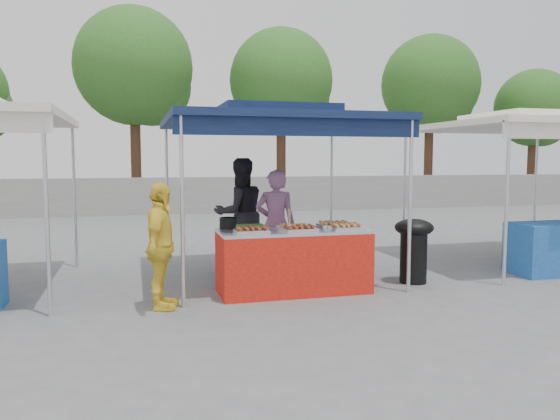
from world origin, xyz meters
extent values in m
plane|color=slate|center=(0.00, 0.00, 0.00)|extent=(80.00, 80.00, 0.00)
cube|color=gray|center=(0.00, 11.00, 0.60)|extent=(40.00, 0.25, 1.20)
cylinder|color=silver|center=(-1.50, -0.50, 1.15)|extent=(0.05, 0.05, 2.30)
cylinder|color=silver|center=(1.50, -0.50, 1.15)|extent=(0.05, 0.05, 2.30)
cylinder|color=silver|center=(-1.50, 2.50, 1.15)|extent=(0.05, 0.05, 2.30)
cylinder|color=silver|center=(1.50, 2.50, 1.15)|extent=(0.05, 0.05, 2.30)
cube|color=#111F47|center=(0.00, 1.00, 2.35)|extent=(3.20, 3.20, 0.10)
cube|color=#111F47|center=(0.00, 1.00, 2.48)|extent=(1.65, 1.65, 0.18)
cube|color=#111F47|center=(0.00, -0.50, 2.20)|extent=(3.20, 0.04, 0.25)
cylinder|color=silver|center=(-3.00, -0.50, 1.15)|extent=(0.05, 0.05, 2.30)
cylinder|color=silver|center=(-3.00, 2.50, 1.15)|extent=(0.05, 0.05, 2.30)
cylinder|color=silver|center=(3.00, -0.50, 1.15)|extent=(0.05, 0.05, 2.30)
cylinder|color=silver|center=(3.00, 2.50, 1.15)|extent=(0.05, 0.05, 2.30)
cylinder|color=silver|center=(6.00, 2.50, 1.15)|extent=(0.05, 0.05, 2.30)
cube|color=white|center=(4.50, 1.00, 2.35)|extent=(3.20, 3.20, 0.10)
cube|color=white|center=(4.50, 1.00, 2.48)|extent=(1.65, 1.65, 0.18)
cylinder|color=#472B1B|center=(-1.96, 13.28, 2.27)|extent=(0.36, 0.36, 4.54)
sphere|color=#316622|center=(-1.96, 13.28, 5.06)|extent=(4.15, 4.15, 4.15)
sphere|color=#316622|center=(-1.36, 13.48, 4.41)|extent=(2.86, 2.86, 2.86)
cylinder|color=#472B1B|center=(3.43, 13.25, 2.14)|extent=(0.36, 0.36, 4.28)
sphere|color=#316622|center=(3.43, 13.25, 4.77)|extent=(3.91, 3.91, 3.91)
sphere|color=#316622|center=(4.03, 13.45, 4.16)|extent=(2.69, 2.69, 2.69)
cylinder|color=#472B1B|center=(9.82, 13.37, 2.18)|extent=(0.36, 0.36, 4.37)
sphere|color=#316622|center=(9.82, 13.37, 4.87)|extent=(3.99, 3.99, 3.99)
sphere|color=#316622|center=(10.42, 13.57, 4.24)|extent=(2.74, 2.74, 2.74)
cylinder|color=#472B1B|center=(14.44, 12.80, 1.78)|extent=(0.36, 0.36, 3.55)
sphere|color=#316622|center=(14.44, 12.80, 3.96)|extent=(3.25, 3.25, 3.25)
sphere|color=#316622|center=(15.04, 13.00, 3.45)|extent=(2.23, 2.23, 2.23)
cube|color=red|center=(0.00, -0.10, 0.40)|extent=(2.00, 0.80, 0.81)
cube|color=silver|center=(0.00, -0.10, 0.83)|extent=(2.00, 0.80, 0.04)
cube|color=silver|center=(-0.62, -0.34, 0.88)|extent=(0.42, 0.30, 0.05)
cube|color=maroon|center=(-0.62, -0.34, 0.91)|extent=(0.35, 0.25, 0.02)
cube|color=silver|center=(0.02, -0.34, 0.88)|extent=(0.42, 0.30, 0.05)
cube|color=maroon|center=(0.02, -0.34, 0.91)|extent=(0.35, 0.25, 0.02)
cube|color=silver|center=(0.67, -0.33, 0.88)|extent=(0.42, 0.30, 0.05)
cube|color=#C07F41|center=(0.67, -0.33, 0.91)|extent=(0.35, 0.25, 0.02)
cube|color=silver|center=(-0.57, -0.03, 0.88)|extent=(0.42, 0.30, 0.05)
cube|color=#2B6020|center=(-0.57, -0.03, 0.91)|extent=(0.35, 0.25, 0.02)
cube|color=silver|center=(0.02, -0.05, 0.88)|extent=(0.42, 0.30, 0.05)
cube|color=gold|center=(0.02, -0.05, 0.91)|extent=(0.35, 0.25, 0.02)
cube|color=silver|center=(0.60, -0.02, 0.88)|extent=(0.42, 0.30, 0.05)
cube|color=#C07F41|center=(0.60, -0.02, 0.91)|extent=(0.35, 0.25, 0.02)
cylinder|color=black|center=(-0.81, 0.26, 0.92)|extent=(0.25, 0.25, 0.15)
cylinder|color=silver|center=(-0.11, -0.27, 0.90)|extent=(0.08, 0.08, 0.10)
cylinder|color=black|center=(1.84, -0.01, 0.38)|extent=(0.39, 0.39, 0.75)
ellipsoid|color=black|center=(1.84, -0.01, 0.81)|extent=(0.56, 0.56, 0.25)
cube|color=#153DB2|center=(-0.37, 0.41, 0.14)|extent=(0.46, 0.32, 0.27)
cube|color=#153DB2|center=(0.30, 0.42, 0.16)|extent=(0.54, 0.38, 0.32)
cube|color=#153DB2|center=(0.30, 0.42, 0.48)|extent=(0.51, 0.36, 0.31)
imported|color=#97608B|center=(0.00, 0.84, 0.82)|extent=(0.66, 0.50, 1.63)
imported|color=black|center=(-0.38, 1.69, 0.90)|extent=(0.99, 0.83, 1.81)
imported|color=yellow|center=(-1.76, -0.49, 0.76)|extent=(0.58, 0.95, 1.52)
camera|label=1|loc=(-2.05, -7.04, 1.79)|focal=35.00mm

